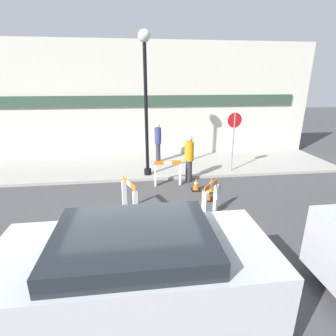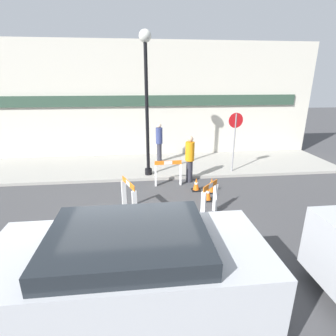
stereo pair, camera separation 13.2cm
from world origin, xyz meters
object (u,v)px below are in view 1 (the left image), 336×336
stop_sign (234,133)px  person_worker (189,157)px  person_pedestrian (158,141)px  streetlamp_post (146,87)px  parked_car_1 (136,276)px

stop_sign → person_worker: stop_sign is taller
person_worker → person_pedestrian: size_ratio=1.01×
streetlamp_post → stop_sign: bearing=0.6°
stop_sign → parked_car_1: 7.96m
streetlamp_post → person_pedestrian: size_ratio=2.96×
stop_sign → person_pedestrian: bearing=-35.1°
streetlamp_post → person_pedestrian: (0.58, 1.71, -2.43)m
streetlamp_post → stop_sign: size_ratio=2.19×
parked_car_1 → person_pedestrian: bearing=82.7°
streetlamp_post → person_worker: (1.55, -0.69, -2.54)m
streetlamp_post → person_pedestrian: streetlamp_post is taller
streetlamp_post → person_worker: size_ratio=2.95×
streetlamp_post → stop_sign: 3.94m
streetlamp_post → parked_car_1: bearing=-94.3°
stop_sign → parked_car_1: (-4.02, -6.83, -0.74)m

